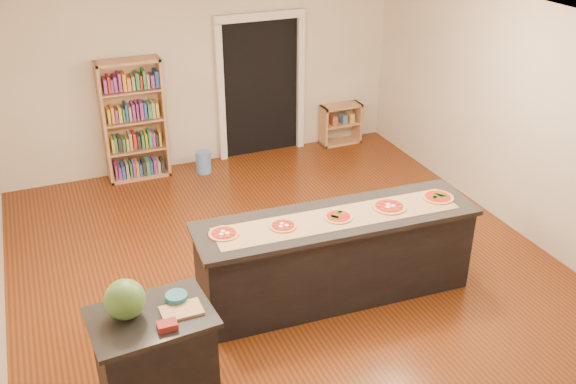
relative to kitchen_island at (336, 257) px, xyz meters
name	(u,v)px	position (x,y,z in m)	size (l,w,h in m)	color
room	(296,165)	(-0.28, 0.42, 0.92)	(6.00, 7.00, 2.80)	beige
doorway	(261,79)	(0.62, 3.89, 0.72)	(1.40, 0.09, 2.21)	black
kitchen_island	(336,257)	(0.00, 0.00, 0.00)	(2.92, 0.79, 0.96)	black
side_counter	(156,361)	(-2.06, -0.84, 0.00)	(0.96, 0.70, 0.95)	black
bookshelf	(134,121)	(-1.37, 3.72, 0.39)	(0.88, 0.31, 1.76)	tan
low_shelf	(341,124)	(1.93, 3.73, -0.15)	(0.66, 0.28, 0.66)	tan
waste_bin	(203,162)	(-0.45, 3.50, -0.32)	(0.23, 0.23, 0.33)	#5E8AD2
kraft_paper	(338,218)	(0.00, -0.03, 0.48)	(2.53, 0.46, 0.00)	#8F6F4A
watermelon	(125,299)	(-2.23, -0.78, 0.63)	(0.32, 0.32, 0.32)	#144214
cutting_board	(181,310)	(-1.82, -0.89, 0.48)	(0.33, 0.22, 0.02)	tan
package_red	(167,326)	(-1.97, -1.05, 0.49)	(0.15, 0.11, 0.05)	maroon
package_teal	(176,298)	(-1.83, -0.74, 0.50)	(0.18, 0.18, 0.07)	#195966
pizza_a	(224,234)	(-1.16, 0.10, 0.49)	(0.31, 0.31, 0.02)	tan
pizza_b	(283,226)	(-0.58, 0.02, 0.49)	(0.28, 0.28, 0.02)	tan
pizza_c	(338,217)	(0.00, -0.03, 0.49)	(0.30, 0.30, 0.02)	tan
pizza_d	(389,206)	(0.58, -0.04, 0.49)	(0.34, 0.34, 0.02)	tan
pizza_e	(438,197)	(1.16, -0.05, 0.49)	(0.31, 0.31, 0.02)	tan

